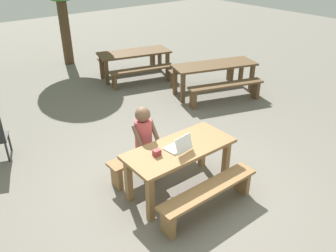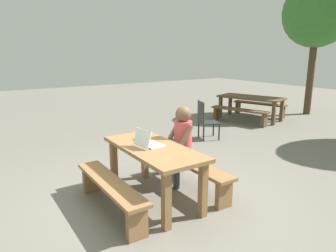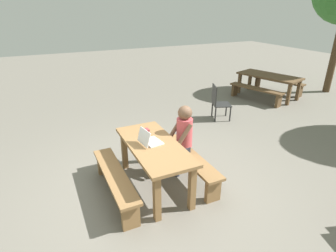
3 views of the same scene
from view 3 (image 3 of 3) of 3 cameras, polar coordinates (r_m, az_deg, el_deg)
name	(u,v)px [view 3 (image 3 of 3)]	position (r m, az deg, el deg)	size (l,w,h in m)	color
ground_plane	(155,186)	(4.62, -2.77, -12.25)	(30.00, 30.00, 0.00)	slate
picnic_table_front	(154,152)	(4.28, -2.93, -5.33)	(1.67, 0.74, 0.77)	olive
bench_near	(115,179)	(4.29, -10.93, -10.79)	(1.64, 0.30, 0.42)	olive
bench_far	(189,160)	(4.69, 4.47, -7.13)	(1.64, 0.30, 0.42)	olive
laptop	(149,140)	(4.22, -3.93, -2.90)	(0.35, 0.34, 0.25)	white
small_pouch	(146,131)	(4.54, -4.52, -1.14)	(0.11, 0.08, 0.09)	#993338
person_seated	(182,135)	(4.63, 3.01, -1.82)	(0.38, 0.39, 1.23)	#333847
plastic_chair	(218,102)	(7.13, 10.42, 4.97)	(0.57, 0.57, 0.90)	#262626
picnic_table_distant	(269,78)	(9.39, 20.24, 9.33)	(2.06, 1.37, 0.70)	brown
bench_distant_south	(256,91)	(8.86, 17.79, 6.93)	(1.72, 0.79, 0.42)	brown
bench_distant_north	(278,83)	(10.07, 21.94, 8.30)	(1.72, 0.79, 0.42)	brown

